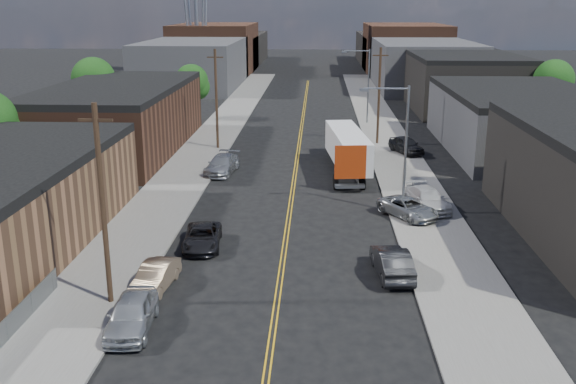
# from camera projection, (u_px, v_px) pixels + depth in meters

# --- Properties ---
(ground) EXTENTS (260.00, 260.00, 0.00)m
(ground) POSITION_uv_depth(u_px,v_px,m) (302.00, 123.00, 79.29)
(ground) COLOR black
(ground) RESTS_ON ground
(centerline) EXTENTS (0.32, 120.00, 0.01)m
(centerline) POSITION_uv_depth(u_px,v_px,m) (298.00, 150.00, 64.92)
(centerline) COLOR gold
(centerline) RESTS_ON ground
(sidewalk_left) EXTENTS (5.00, 140.00, 0.15)m
(sidewalk_left) POSITION_uv_depth(u_px,v_px,m) (205.00, 148.00, 65.33)
(sidewalk_left) COLOR slate
(sidewalk_left) RESTS_ON ground
(sidewalk_right) EXTENTS (5.00, 140.00, 0.15)m
(sidewalk_right) POSITION_uv_depth(u_px,v_px,m) (393.00, 150.00, 64.48)
(sidewalk_right) COLOR slate
(sidewalk_right) RESTS_ON ground
(warehouse_brown) EXTENTS (12.00, 26.00, 6.60)m
(warehouse_brown) POSITION_uv_depth(u_px,v_px,m) (118.00, 118.00, 63.84)
(warehouse_brown) COLOR #482A1D
(warehouse_brown) RESTS_ON ground
(industrial_right_b) EXTENTS (14.00, 24.00, 6.10)m
(industrial_right_b) POSITION_uv_depth(u_px,v_px,m) (519.00, 120.00, 64.03)
(industrial_right_b) COLOR #3D3C3F
(industrial_right_b) RESTS_ON ground
(industrial_right_c) EXTENTS (14.00, 22.00, 7.60)m
(industrial_right_c) POSITION_uv_depth(u_px,v_px,m) (463.00, 82.00, 88.72)
(industrial_right_c) COLOR black
(industrial_right_c) RESTS_ON ground
(skyline_left_a) EXTENTS (16.00, 30.00, 8.00)m
(skyline_left_a) POSITION_uv_depth(u_px,v_px,m) (194.00, 64.00, 112.57)
(skyline_left_a) COLOR #3D3C3F
(skyline_left_a) RESTS_ON ground
(skyline_right_a) EXTENTS (16.00, 30.00, 8.00)m
(skyline_right_a) POSITION_uv_depth(u_px,v_px,m) (423.00, 65.00, 110.79)
(skyline_right_a) COLOR #3D3C3F
(skyline_right_a) RESTS_ON ground
(skyline_left_b) EXTENTS (16.00, 26.00, 10.00)m
(skyline_left_b) POSITION_uv_depth(u_px,v_px,m) (215.00, 48.00, 136.24)
(skyline_left_b) COLOR #482A1D
(skyline_left_b) RESTS_ON ground
(skyline_right_b) EXTENTS (16.00, 26.00, 10.00)m
(skyline_right_b) POSITION_uv_depth(u_px,v_px,m) (405.00, 49.00, 134.45)
(skyline_right_b) COLOR #482A1D
(skyline_right_b) RESTS_ON ground
(skyline_left_c) EXTENTS (16.00, 40.00, 7.00)m
(skyline_left_c) POSITION_uv_depth(u_px,v_px,m) (228.00, 49.00, 155.82)
(skyline_left_c) COLOR black
(skyline_left_c) RESTS_ON ground
(skyline_right_c) EXTENTS (16.00, 40.00, 7.00)m
(skyline_right_c) POSITION_uv_depth(u_px,v_px,m) (394.00, 49.00, 154.03)
(skyline_right_c) COLOR black
(skyline_right_c) RESTS_ON ground
(streetlight_near) EXTENTS (3.39, 0.25, 9.00)m
(streetlight_near) POSITION_uv_depth(u_px,v_px,m) (400.00, 139.00, 43.92)
(streetlight_near) COLOR gray
(streetlight_near) RESTS_ON ground
(streetlight_far) EXTENTS (3.39, 0.25, 9.00)m
(streetlight_far) POSITION_uv_depth(u_px,v_px,m) (365.00, 80.00, 77.44)
(streetlight_far) COLOR gray
(streetlight_far) RESTS_ON ground
(utility_pole_left_near) EXTENTS (1.60, 0.26, 10.00)m
(utility_pole_left_near) POSITION_uv_depth(u_px,v_px,m) (103.00, 205.00, 30.31)
(utility_pole_left_near) COLOR black
(utility_pole_left_near) RESTS_ON ground
(utility_pole_left_far) EXTENTS (1.60, 0.26, 10.00)m
(utility_pole_left_far) POSITION_uv_depth(u_px,v_px,m) (216.00, 99.00, 63.83)
(utility_pole_left_far) COLOR black
(utility_pole_left_far) RESTS_ON ground
(utility_pole_right) EXTENTS (1.60, 0.26, 10.00)m
(utility_pole_right) POSITION_uv_depth(u_px,v_px,m) (379.00, 96.00, 65.97)
(utility_pole_right) COLOR black
(utility_pole_right) RESTS_ON ground
(tree_left_mid) EXTENTS (5.10, 5.04, 8.37)m
(tree_left_mid) POSITION_uv_depth(u_px,v_px,m) (94.00, 82.00, 74.02)
(tree_left_mid) COLOR black
(tree_left_mid) RESTS_ON ground
(tree_left_far) EXTENTS (4.35, 4.20, 6.97)m
(tree_left_far) POSITION_uv_depth(u_px,v_px,m) (192.00, 83.00, 80.54)
(tree_left_far) COLOR black
(tree_left_far) RESTS_ON ground
(tree_right_far) EXTENTS (4.85, 4.76, 7.91)m
(tree_right_far) POSITION_uv_depth(u_px,v_px,m) (554.00, 82.00, 76.48)
(tree_right_far) COLOR black
(tree_right_far) RESTS_ON ground
(semi_truck) EXTENTS (3.67, 14.65, 3.77)m
(semi_truck) POSITION_uv_depth(u_px,v_px,m) (347.00, 146.00, 56.57)
(semi_truck) COLOR white
(semi_truck) RESTS_ON ground
(car_left_a) EXTENTS (2.18, 4.83, 1.61)m
(car_left_a) POSITION_uv_depth(u_px,v_px,m) (132.00, 314.00, 29.01)
(car_left_a) COLOR silver
(car_left_a) RESTS_ON ground
(car_left_b) EXTENTS (1.95, 4.32, 1.38)m
(car_left_b) POSITION_uv_depth(u_px,v_px,m) (155.00, 277.00, 33.23)
(car_left_b) COLOR #867058
(car_left_b) RESTS_ON ground
(car_left_c) EXTENTS (2.57, 4.86, 1.30)m
(car_left_c) POSITION_uv_depth(u_px,v_px,m) (202.00, 237.00, 38.92)
(car_left_c) COLOR black
(car_left_c) RESTS_ON ground
(car_left_d) EXTENTS (2.89, 5.66, 1.57)m
(car_left_d) POSITION_uv_depth(u_px,v_px,m) (222.00, 164.00, 55.86)
(car_left_d) COLOR #A6A9AB
(car_left_d) RESTS_ON ground
(car_right_oncoming) EXTENTS (2.13, 4.94, 1.58)m
(car_right_oncoming) POSITION_uv_depth(u_px,v_px,m) (392.00, 262.00, 34.82)
(car_right_oncoming) COLOR black
(car_right_oncoming) RESTS_ON ground
(car_right_lot_a) EXTENTS (4.43, 5.15, 1.31)m
(car_right_lot_a) POSITION_uv_depth(u_px,v_px,m) (408.00, 208.00, 44.02)
(car_right_lot_a) COLOR #9FA2A4
(car_right_lot_a) RESTS_ON sidewalk_right
(car_right_lot_b) EXTENTS (3.23, 5.46, 1.48)m
(car_right_lot_b) POSITION_uv_depth(u_px,v_px,m) (427.00, 199.00, 45.72)
(car_right_lot_b) COLOR silver
(car_right_lot_b) RESTS_ON sidewalk_right
(car_right_lot_c) EXTENTS (3.45, 5.11, 1.61)m
(car_right_lot_c) POSITION_uv_depth(u_px,v_px,m) (406.00, 145.00, 62.70)
(car_right_lot_c) COLOR black
(car_right_lot_c) RESTS_ON sidewalk_right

